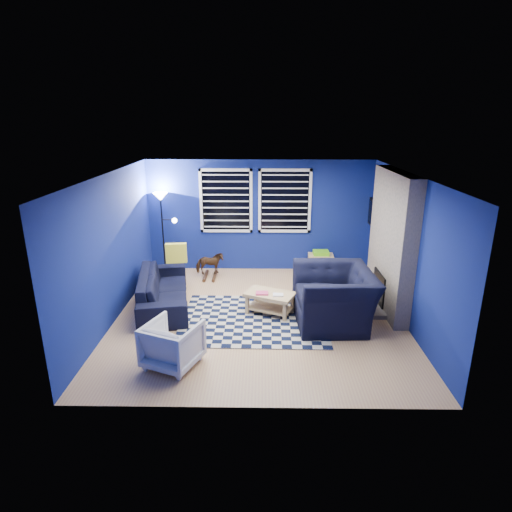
{
  "coord_description": "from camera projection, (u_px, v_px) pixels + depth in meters",
  "views": [
    {
      "loc": [
        0.06,
        -6.88,
        3.39
      ],
      "look_at": [
        -0.05,
        0.3,
        1.03
      ],
      "focal_mm": 30.0,
      "sensor_mm": 36.0,
      "label": 1
    }
  ],
  "objects": [
    {
      "name": "rug",
      "position": [
        254.0,
        319.0,
        7.47
      ],
      "size": [
        2.53,
        2.04,
        0.02
      ],
      "primitive_type": "cube",
      "rotation": [
        0.0,
        0.0,
        -0.01
      ],
      "color": "black",
      "rests_on": "floor"
    },
    {
      "name": "tv",
      "position": [
        375.0,
        215.0,
        9.03
      ],
      "size": [
        0.07,
        1.0,
        0.58
      ],
      "color": "black",
      "rests_on": "wall_right"
    },
    {
      "name": "ceiling",
      "position": [
        259.0,
        175.0,
        6.82
      ],
      "size": [
        5.0,
        5.0,
        0.0
      ],
      "primitive_type": "plane",
      "rotation": [
        3.14,
        0.0,
        0.0
      ],
      "color": "white",
      "rests_on": "wall_back"
    },
    {
      "name": "rocking_horse",
      "position": [
        210.0,
        264.0,
        9.33
      ],
      "size": [
        0.37,
        0.63,
        0.5
      ],
      "primitive_type": "imported",
      "rotation": [
        0.0,
        0.0,
        1.75
      ],
      "color": "#432515",
      "rests_on": "floor"
    },
    {
      "name": "fireplace",
      "position": [
        390.0,
        245.0,
        7.67
      ],
      "size": [
        0.65,
        2.0,
        2.5
      ],
      "color": "gray",
      "rests_on": "floor"
    },
    {
      "name": "wall_right",
      "position": [
        408.0,
        250.0,
        7.17
      ],
      "size": [
        0.0,
        5.0,
        5.0
      ],
      "primitive_type": "plane",
      "rotation": [
        1.57,
        0.0,
        -1.57
      ],
      "color": "navy",
      "rests_on": "floor"
    },
    {
      "name": "throw_pillow",
      "position": [
        176.0,
        253.0,
        8.39
      ],
      "size": [
        0.42,
        0.18,
        0.39
      ],
      "primitive_type": "cube",
      "rotation": [
        0.0,
        0.0,
        0.13
      ],
      "color": "yellow",
      "rests_on": "sofa"
    },
    {
      "name": "wall_left",
      "position": [
        112.0,
        249.0,
        7.24
      ],
      "size": [
        0.0,
        5.0,
        5.0
      ],
      "primitive_type": "plane",
      "rotation": [
        1.57,
        0.0,
        1.57
      ],
      "color": "navy",
      "rests_on": "floor"
    },
    {
      "name": "armchair_bent",
      "position": [
        173.0,
        344.0,
        6.03
      ],
      "size": [
        0.92,
        0.94,
        0.66
      ],
      "primitive_type": "imported",
      "rotation": [
        0.0,
        0.0,
        2.75
      ],
      "color": "gray",
      "rests_on": "floor"
    },
    {
      "name": "sofa",
      "position": [
        163.0,
        289.0,
        7.96
      ],
      "size": [
        2.3,
        1.25,
        0.64
      ],
      "primitive_type": "imported",
      "rotation": [
        0.0,
        0.0,
        1.76
      ],
      "color": "black",
      "rests_on": "floor"
    },
    {
      "name": "coffee_table",
      "position": [
        270.0,
        299.0,
        7.61
      ],
      "size": [
        0.97,
        0.79,
        0.43
      ],
      "rotation": [
        0.0,
        0.0,
        -0.41
      ],
      "color": "tan",
      "rests_on": "rug"
    },
    {
      "name": "cabinet",
      "position": [
        320.0,
        264.0,
        9.55
      ],
      "size": [
        0.57,
        0.4,
        0.55
      ],
      "rotation": [
        0.0,
        0.0,
        -0.05
      ],
      "color": "tan",
      "rests_on": "floor"
    },
    {
      "name": "window_right",
      "position": [
        285.0,
        201.0,
        9.43
      ],
      "size": [
        1.17,
        0.06,
        1.42
      ],
      "color": "black",
      "rests_on": "wall_back"
    },
    {
      "name": "wall_back",
      "position": [
        260.0,
        216.0,
        9.58
      ],
      "size": [
        5.0,
        0.0,
        5.0
      ],
      "primitive_type": "plane",
      "rotation": [
        1.57,
        0.0,
        0.0
      ],
      "color": "navy",
      "rests_on": "floor"
    },
    {
      "name": "window_left",
      "position": [
        226.0,
        201.0,
        9.45
      ],
      "size": [
        1.17,
        0.06,
        1.42
      ],
      "color": "black",
      "rests_on": "wall_back"
    },
    {
      "name": "floor",
      "position": [
        259.0,
        316.0,
        7.6
      ],
      "size": [
        5.0,
        5.0,
        0.0
      ],
      "primitive_type": "plane",
      "color": "tan",
      "rests_on": "ground"
    },
    {
      "name": "floor_lamp",
      "position": [
        162.0,
        208.0,
        9.3
      ],
      "size": [
        0.49,
        0.3,
        1.82
      ],
      "color": "black",
      "rests_on": "floor"
    },
    {
      "name": "armchair_big",
      "position": [
        334.0,
        297.0,
        7.26
      ],
      "size": [
        1.5,
        1.33,
        0.93
      ],
      "primitive_type": "imported",
      "rotation": [
        0.0,
        0.0,
        -1.52
      ],
      "color": "black",
      "rests_on": "floor"
    }
  ]
}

